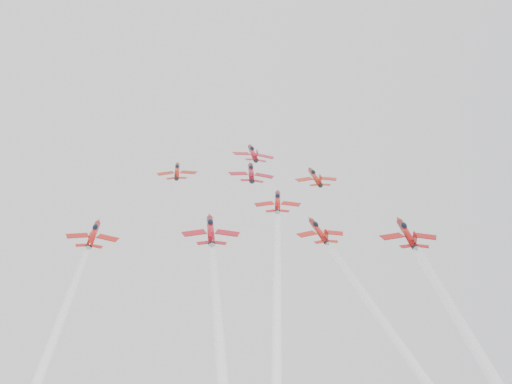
{
  "coord_description": "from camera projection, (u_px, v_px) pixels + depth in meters",
  "views": [
    {
      "loc": [
        -11.13,
        -119.76,
        107.19
      ],
      "look_at": [
        0.0,
        2.0,
        139.16
      ],
      "focal_mm": 45.0,
      "sensor_mm": 36.0,
      "label": 1
    }
  ],
  "objects": [
    {
      "name": "jet_row2_center",
      "position": [
        251.0,
        172.0,
        138.4
      ],
      "size": [
        9.82,
        12.15,
        9.06
      ],
      "rotation": [
        0.63,
        0.06,
        0.0
      ],
      "color": "maroon"
    },
    {
      "name": "jet_row2_left",
      "position": [
        177.0,
        171.0,
        136.76
      ],
      "size": [
        8.52,
        10.55,
        7.87
      ],
      "rotation": [
        0.63,
        -0.06,
        -0.03
      ],
      "color": "maroon"
    },
    {
      "name": "jet_lead",
      "position": [
        253.0,
        153.0,
        151.3
      ],
      "size": [
        9.94,
        12.31,
        9.18
      ],
      "rotation": [
        0.63,
        0.05,
        0.12
      ],
      "color": "#A50F20"
    },
    {
      "name": "jet_row2_right",
      "position": [
        315.0,
        177.0,
        137.86
      ],
      "size": [
        9.07,
        11.23,
        8.37
      ],
      "rotation": [
        0.63,
        -0.07,
        0.04
      ],
      "color": "#A7210F"
    },
    {
      "name": "jet_rear_right",
      "position": [
        377.0,
        379.0,
        73.83
      ],
      "size": [
        8.42,
        74.84,
        54.66
      ],
      "rotation": [
        0.63,
        -0.08,
        0.11
      ],
      "color": "#A81710"
    },
    {
      "name": "jet_center",
      "position": [
        313.0,
        328.0,
        83.01
      ],
      "size": [
        8.98,
        79.87,
        58.34
      ],
      "rotation": [
        0.63,
        0.01,
        -0.13
      ],
      "color": "#B01110"
    }
  ]
}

